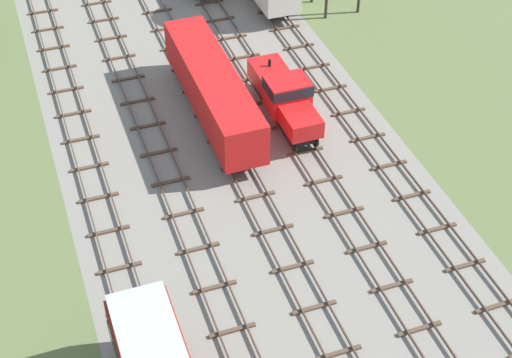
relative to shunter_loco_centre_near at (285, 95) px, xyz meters
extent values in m
plane|color=#5B6B3D|center=(-4.39, 17.78, -2.01)|extent=(480.00, 480.00, 0.00)
cube|color=gray|center=(-4.39, 17.78, -2.01)|extent=(21.57, 176.00, 0.01)
cube|color=#47382D|center=(-13.89, 18.78, -1.80)|extent=(0.07, 126.00, 0.15)
cube|color=#47382D|center=(-12.46, 18.78, -1.80)|extent=(0.07, 126.00, 0.15)
cube|color=brown|center=(-13.18, -15.72, -1.94)|extent=(2.40, 0.22, 0.14)
cube|color=brown|center=(-13.18, -12.72, -1.94)|extent=(2.40, 0.22, 0.14)
cube|color=brown|center=(-13.18, -9.72, -1.94)|extent=(2.40, 0.22, 0.14)
cube|color=brown|center=(-13.18, -6.72, -1.94)|extent=(2.40, 0.22, 0.14)
cube|color=brown|center=(-13.18, -3.72, -1.94)|extent=(2.40, 0.22, 0.14)
cube|color=brown|center=(-13.18, -0.72, -1.94)|extent=(2.40, 0.22, 0.14)
cube|color=brown|center=(-13.18, 2.28, -1.94)|extent=(2.40, 0.22, 0.14)
cube|color=brown|center=(-13.18, 5.28, -1.94)|extent=(2.40, 0.22, 0.14)
cube|color=brown|center=(-13.18, 8.28, -1.94)|extent=(2.40, 0.22, 0.14)
cube|color=brown|center=(-13.18, 11.28, -1.94)|extent=(2.40, 0.22, 0.14)
cube|color=brown|center=(-13.18, 14.28, -1.94)|extent=(2.40, 0.22, 0.14)
cube|color=brown|center=(-13.18, 17.28, -1.94)|extent=(2.40, 0.22, 0.14)
cube|color=brown|center=(-13.18, 20.28, -1.94)|extent=(2.40, 0.22, 0.14)
cube|color=#47382D|center=(-9.50, 18.78, -1.80)|extent=(0.07, 126.00, 0.15)
cube|color=#47382D|center=(-8.07, 18.78, -1.80)|extent=(0.07, 126.00, 0.15)
cube|color=brown|center=(-8.78, -15.72, -1.94)|extent=(2.40, 0.22, 0.14)
cube|color=brown|center=(-8.78, -12.72, -1.94)|extent=(2.40, 0.22, 0.14)
cube|color=brown|center=(-8.78, -9.72, -1.94)|extent=(2.40, 0.22, 0.14)
cube|color=brown|center=(-8.78, -6.72, -1.94)|extent=(2.40, 0.22, 0.14)
cube|color=brown|center=(-8.78, -3.72, -1.94)|extent=(2.40, 0.22, 0.14)
cube|color=brown|center=(-8.78, -0.72, -1.94)|extent=(2.40, 0.22, 0.14)
cube|color=brown|center=(-8.78, 2.28, -1.94)|extent=(2.40, 0.22, 0.14)
cube|color=brown|center=(-8.78, 5.28, -1.94)|extent=(2.40, 0.22, 0.14)
cube|color=brown|center=(-8.78, 8.28, -1.94)|extent=(2.40, 0.22, 0.14)
cube|color=brown|center=(-8.78, 11.28, -1.94)|extent=(2.40, 0.22, 0.14)
cube|color=brown|center=(-8.78, 14.28, -1.94)|extent=(2.40, 0.22, 0.14)
cube|color=brown|center=(-8.78, 17.28, -1.94)|extent=(2.40, 0.22, 0.14)
cube|color=brown|center=(-8.78, 20.28, -1.94)|extent=(2.40, 0.22, 0.14)
cube|color=#47382D|center=(-5.11, 18.78, -1.80)|extent=(0.07, 126.00, 0.15)
cube|color=#47382D|center=(-3.67, 18.78, -1.80)|extent=(0.07, 126.00, 0.15)
cube|color=brown|center=(-4.39, -18.72, -1.94)|extent=(2.40, 0.22, 0.14)
cube|color=brown|center=(-4.39, -15.72, -1.94)|extent=(2.40, 0.22, 0.14)
cube|color=brown|center=(-4.39, -12.72, -1.94)|extent=(2.40, 0.22, 0.14)
cube|color=brown|center=(-4.39, -9.72, -1.94)|extent=(2.40, 0.22, 0.14)
cube|color=brown|center=(-4.39, -6.72, -1.94)|extent=(2.40, 0.22, 0.14)
cube|color=brown|center=(-4.39, -3.72, -1.94)|extent=(2.40, 0.22, 0.14)
cube|color=brown|center=(-4.39, -0.72, -1.94)|extent=(2.40, 0.22, 0.14)
cube|color=brown|center=(-4.39, 2.28, -1.94)|extent=(2.40, 0.22, 0.14)
cube|color=brown|center=(-4.39, 5.28, -1.94)|extent=(2.40, 0.22, 0.14)
cube|color=brown|center=(-4.39, 8.28, -1.94)|extent=(2.40, 0.22, 0.14)
cube|color=brown|center=(-4.39, 11.28, -1.94)|extent=(2.40, 0.22, 0.14)
cube|color=brown|center=(-4.39, 14.28, -1.94)|extent=(2.40, 0.22, 0.14)
cube|color=brown|center=(-4.39, 17.28, -1.94)|extent=(2.40, 0.22, 0.14)
cube|color=brown|center=(0.00, -18.72, -1.94)|extent=(2.40, 0.22, 0.14)
cube|color=brown|center=(0.00, -15.72, -1.94)|extent=(2.40, 0.22, 0.14)
cube|color=brown|center=(0.00, -12.72, -1.94)|extent=(2.40, 0.22, 0.14)
cube|color=brown|center=(0.00, -9.72, -1.94)|extent=(2.40, 0.22, 0.14)
cube|color=brown|center=(0.00, -6.72, -1.94)|extent=(2.40, 0.22, 0.14)
cube|color=brown|center=(0.00, -3.72, -1.94)|extent=(2.40, 0.22, 0.14)
cube|color=brown|center=(0.00, -0.72, -1.94)|extent=(2.40, 0.22, 0.14)
cube|color=brown|center=(0.00, 2.28, -1.94)|extent=(2.40, 0.22, 0.14)
cube|color=brown|center=(0.00, 5.28, -1.94)|extent=(2.40, 0.22, 0.14)
cube|color=brown|center=(0.00, 8.28, -1.94)|extent=(2.40, 0.22, 0.14)
cube|color=brown|center=(0.00, 11.28, -1.94)|extent=(2.40, 0.22, 0.14)
cube|color=brown|center=(0.00, 14.28, -1.94)|extent=(2.40, 0.22, 0.14)
cube|color=brown|center=(0.00, 17.28, -1.94)|extent=(2.40, 0.22, 0.14)
cube|color=brown|center=(4.39, -18.72, -1.94)|extent=(2.40, 0.22, 0.14)
cube|color=brown|center=(4.39, -15.72, -1.94)|extent=(2.40, 0.22, 0.14)
cube|color=brown|center=(4.39, -12.72, -1.94)|extent=(2.40, 0.22, 0.14)
cube|color=brown|center=(4.39, -9.72, -1.94)|extent=(2.40, 0.22, 0.14)
cube|color=brown|center=(4.39, -6.72, -1.94)|extent=(2.40, 0.22, 0.14)
cube|color=brown|center=(4.39, -3.72, -1.94)|extent=(2.40, 0.22, 0.14)
cube|color=brown|center=(4.39, -0.72, -1.94)|extent=(2.40, 0.22, 0.14)
cube|color=brown|center=(4.39, 2.28, -1.94)|extent=(2.40, 0.22, 0.14)
cube|color=brown|center=(4.39, 5.28, -1.94)|extent=(2.40, 0.22, 0.14)
cube|color=brown|center=(4.39, 8.28, -1.94)|extent=(2.40, 0.22, 0.14)
cube|color=brown|center=(4.39, 11.28, -1.94)|extent=(2.40, 0.22, 0.14)
cube|color=brown|center=(4.39, 14.28, -1.94)|extent=(2.40, 0.22, 0.14)
cube|color=red|center=(0.00, 1.81, -0.17)|extent=(2.24, 5.04, 1.30)
cube|color=red|center=(0.00, -2.69, -0.24)|extent=(2.13, 2.88, 1.17)
cube|color=red|center=(0.00, -0.44, 0.28)|extent=(2.69, 2.16, 2.20)
cube|color=black|center=(0.00, -0.44, 0.93)|extent=(2.74, 2.25, 0.70)
cylinder|color=black|center=(0.00, 2.89, 0.73)|extent=(0.20, 0.20, 0.50)
cylinder|color=black|center=(-0.72, 1.81, -1.27)|extent=(0.14, 0.90, 0.90)
cylinder|color=black|center=(0.72, 1.81, -1.27)|extent=(0.14, 0.90, 0.90)
cylinder|color=black|center=(-0.72, 3.61, -1.27)|extent=(0.14, 0.90, 0.90)
cylinder|color=black|center=(0.72, 3.61, -1.27)|extent=(0.14, 0.90, 0.90)
cube|color=black|center=(0.00, 2.71, -1.27)|extent=(1.68, 2.20, 0.24)
cylinder|color=black|center=(-0.72, -3.59, -1.27)|extent=(0.14, 0.90, 0.90)
cylinder|color=black|center=(0.72, -3.59, -1.27)|extent=(0.14, 0.90, 0.90)
cylinder|color=black|center=(-0.72, -1.79, -1.27)|extent=(0.14, 0.90, 0.90)
cylinder|color=black|center=(0.72, -1.79, -1.27)|extent=(0.14, 0.90, 0.90)
cube|color=black|center=(0.00, -2.69, -1.27)|extent=(1.68, 2.20, 0.24)
cube|color=red|center=(-4.39, 1.64, 0.48)|extent=(2.80, 14.00, 2.80)
cube|color=black|center=(-2.96, 1.64, 0.34)|extent=(0.08, 2.80, 2.24)
cylinder|color=black|center=(-5.11, 5.50, -1.32)|extent=(0.13, 0.80, 0.80)
cylinder|color=black|center=(-3.67, 5.50, -1.32)|extent=(0.13, 0.80, 0.80)
cylinder|color=black|center=(-5.11, 7.30, -1.32)|extent=(0.13, 0.80, 0.80)
cylinder|color=black|center=(-3.67, 7.30, -1.32)|extent=(0.13, 0.80, 0.80)
cube|color=black|center=(-4.39, 6.40, -1.32)|extent=(1.68, 2.20, 0.24)
cylinder|color=black|center=(-5.11, -4.02, -1.32)|extent=(0.13, 0.80, 0.80)
cylinder|color=black|center=(-3.67, -4.02, -1.32)|extent=(0.13, 0.80, 0.80)
cylinder|color=black|center=(-5.11, -2.22, -1.32)|extent=(0.13, 0.80, 0.80)
cylinder|color=black|center=(-3.67, -2.22, -1.32)|extent=(0.13, 0.80, 0.80)
cube|color=black|center=(-4.39, -3.12, -1.32)|extent=(1.68, 2.20, 0.24)
cylinder|color=black|center=(3.67, 12.66, -1.32)|extent=(0.13, 0.80, 0.80)
cylinder|color=black|center=(5.11, 12.66, -1.32)|extent=(0.13, 0.80, 0.80)
cylinder|color=black|center=(3.67, 14.46, -1.32)|extent=(0.13, 0.80, 0.80)
cylinder|color=black|center=(5.11, 14.46, -1.32)|extent=(0.13, 0.80, 0.80)
cube|color=black|center=(4.39, 13.56, -1.32)|extent=(1.68, 2.20, 0.24)
camera|label=1|loc=(-15.85, -39.24, 28.85)|focal=54.85mm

